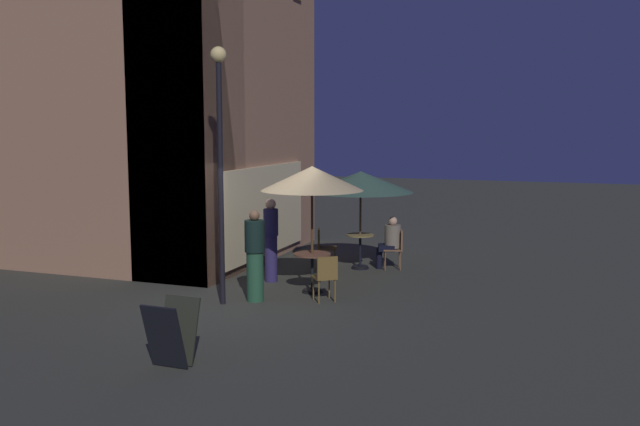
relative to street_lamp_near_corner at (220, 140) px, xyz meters
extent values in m
plane|color=#35362D|center=(0.19, -0.25, -2.99)|extent=(60.00, 60.00, 0.00)
cube|color=#9E7053|center=(4.07, 1.77, 1.51)|extent=(6.16, 1.80, 9.01)
cube|color=#9E7053|center=(1.89, 3.96, 1.51)|extent=(1.80, 6.19, 9.01)
cube|color=beige|center=(3.76, 0.83, -1.74)|extent=(4.31, 0.08, 2.10)
cylinder|color=black|center=(0.00, 0.00, -0.80)|extent=(0.10, 0.10, 4.40)
sphere|color=#F8D681|center=(0.00, 0.00, 1.49)|extent=(0.29, 0.29, 0.29)
cube|color=black|center=(-3.00, -0.92, -2.53)|extent=(0.30, 0.56, 0.90)
cube|color=black|center=(-3.36, -0.91, -2.53)|extent=(0.30, 0.56, 0.90)
cylinder|color=black|center=(1.38, -1.23, -2.98)|extent=(0.40, 0.40, 0.03)
cylinder|color=black|center=(1.38, -1.23, -2.62)|extent=(0.06, 0.06, 0.74)
cylinder|color=brown|center=(1.38, -1.23, -2.24)|extent=(0.73, 0.73, 0.03)
cylinder|color=black|center=(3.86, -1.47, -2.98)|extent=(0.40, 0.40, 0.03)
cylinder|color=black|center=(3.86, -1.47, -2.62)|extent=(0.06, 0.06, 0.76)
cylinder|color=olive|center=(3.86, -1.47, -2.22)|extent=(0.63, 0.63, 0.03)
cylinder|color=black|center=(1.38, -1.23, -2.96)|extent=(0.36, 0.36, 0.06)
cylinder|color=#4C321D|center=(1.38, -1.23, -1.78)|extent=(0.05, 0.05, 2.42)
cone|color=tan|center=(1.38, -1.23, -0.75)|extent=(1.99, 1.99, 0.47)
cylinder|color=black|center=(3.86, -1.47, -2.96)|extent=(0.36, 0.36, 0.06)
cylinder|color=#4C3828|center=(3.86, -1.47, -1.91)|extent=(0.05, 0.05, 2.17)
cone|color=#304D40|center=(3.86, -1.47, -1.01)|extent=(2.37, 2.37, 0.47)
cylinder|color=brown|center=(0.85, -1.46, -2.78)|extent=(0.03, 0.03, 0.43)
cylinder|color=brown|center=(1.05, -1.70, -2.78)|extent=(0.03, 0.03, 0.43)
cylinder|color=brown|center=(0.61, -1.65, -2.78)|extent=(0.03, 0.03, 0.43)
cylinder|color=brown|center=(0.81, -1.90, -2.78)|extent=(0.03, 0.03, 0.43)
cube|color=brown|center=(0.83, -1.68, -2.55)|extent=(0.55, 0.55, 0.04)
cube|color=brown|center=(0.69, -1.79, -2.33)|extent=(0.28, 0.33, 0.40)
cylinder|color=#533B1A|center=(3.84, -0.87, -2.77)|extent=(0.03, 0.03, 0.46)
cylinder|color=#533B1A|center=(3.51, -0.98, -2.77)|extent=(0.03, 0.03, 0.46)
cylinder|color=#533B1A|center=(3.72, -0.54, -2.77)|extent=(0.03, 0.03, 0.46)
cylinder|color=#533B1A|center=(3.40, -0.65, -2.77)|extent=(0.03, 0.03, 0.46)
cube|color=#533B1A|center=(3.62, -0.76, -2.52)|extent=(0.54, 0.54, 0.04)
cube|color=#533B1A|center=(3.55, -0.58, -2.30)|extent=(0.42, 0.18, 0.41)
cylinder|color=brown|center=(3.87, -2.05, -2.78)|extent=(0.03, 0.03, 0.44)
cylinder|color=brown|center=(4.19, -1.95, -2.78)|extent=(0.03, 0.03, 0.44)
cylinder|color=brown|center=(3.97, -2.38, -2.78)|extent=(0.03, 0.03, 0.44)
cylinder|color=brown|center=(4.30, -2.28, -2.78)|extent=(0.03, 0.03, 0.44)
cube|color=brown|center=(4.08, -2.17, -2.54)|extent=(0.54, 0.54, 0.04)
cube|color=brown|center=(4.14, -2.35, -2.31)|extent=(0.42, 0.17, 0.43)
cube|color=black|center=(4.04, -2.03, -2.50)|extent=(0.45, 0.45, 0.14)
cylinder|color=black|center=(3.99, -1.88, -2.75)|extent=(0.14, 0.14, 0.49)
cylinder|color=#766B5B|center=(4.08, -2.17, -2.25)|extent=(0.36, 0.36, 0.52)
sphere|color=tan|center=(4.08, -2.17, -1.90)|extent=(0.20, 0.20, 0.20)
cylinder|color=navy|center=(1.97, -0.09, -2.51)|extent=(0.26, 0.26, 0.98)
cylinder|color=#252350|center=(1.97, -0.09, -1.74)|extent=(0.31, 0.31, 0.55)
sphere|color=tan|center=(1.97, -0.09, -1.36)|extent=(0.22, 0.22, 0.22)
cylinder|color=#235135|center=(0.39, -0.47, -2.53)|extent=(0.32, 0.32, 0.93)
cylinder|color=black|center=(0.39, -0.47, -1.77)|extent=(0.37, 0.37, 0.59)
sphere|color=brown|center=(0.39, -0.47, -1.39)|extent=(0.19, 0.19, 0.19)
camera|label=1|loc=(-11.05, -5.91, 0.28)|focal=38.95mm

